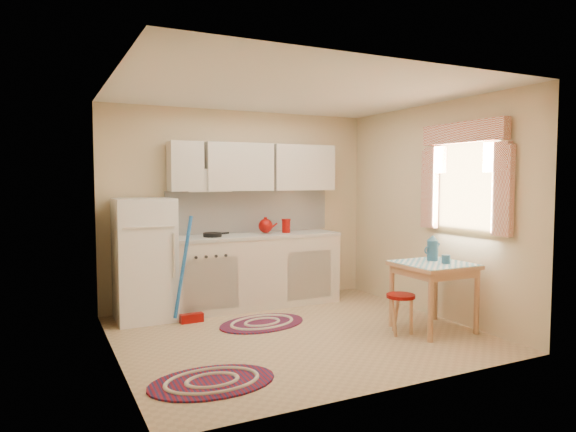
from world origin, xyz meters
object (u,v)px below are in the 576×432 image
object	(u,v)px
fridge	(144,259)
base_cabinets	(252,272)
stool	(400,314)
table	(433,297)

from	to	relation	value
fridge	base_cabinets	xyz separation A→B (m)	(1.34, 0.05, -0.26)
base_cabinets	fridge	bearing A→B (deg)	-177.86
base_cabinets	stool	xyz separation A→B (m)	(0.94, -1.79, -0.23)
base_cabinets	table	bearing A→B (deg)	-53.50
table	fridge	bearing A→B (deg)	146.61
table	base_cabinets	bearing A→B (deg)	126.50
base_cabinets	table	xyz separation A→B (m)	(1.35, -1.82, -0.08)
fridge	stool	world-z (taller)	fridge
base_cabinets	stool	size ratio (longest dim) A/B	5.36
fridge	table	distance (m)	3.24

